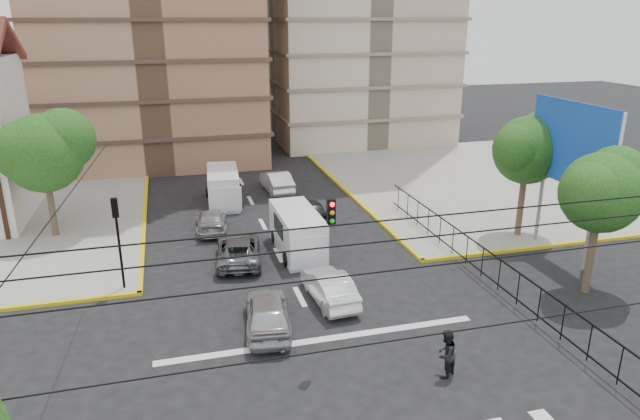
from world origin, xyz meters
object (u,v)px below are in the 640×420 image
object	(u,v)px
traffic_light_nw	(117,228)
car_silver_front_left	(267,312)
van_right_lane	(299,234)
van_left_lane	(224,188)
pedestrian_crosswalk	(446,354)
car_white_front_right	(329,287)

from	to	relation	value
traffic_light_nw	car_silver_front_left	distance (m)	8.19
van_right_lane	car_silver_front_left	size ratio (longest dim) A/B	1.17
van_left_lane	pedestrian_crosswalk	size ratio (longest dim) A/B	2.91
pedestrian_crosswalk	traffic_light_nw	bearing A→B (deg)	-75.62
traffic_light_nw	van_left_lane	distance (m)	13.43
van_right_lane	car_silver_front_left	world-z (taller)	van_right_lane
traffic_light_nw	van_left_lane	xyz separation A→B (m)	(5.95, 11.87, -1.98)
traffic_light_nw	van_right_lane	xyz separation A→B (m)	(8.89, 2.06, -1.97)
van_right_lane	car_white_front_right	size ratio (longest dim) A/B	1.23
car_white_front_right	pedestrian_crosswalk	world-z (taller)	pedestrian_crosswalk
pedestrian_crosswalk	van_left_lane	bearing A→B (deg)	-110.19
van_right_lane	car_white_front_right	bearing A→B (deg)	-89.81
van_right_lane	pedestrian_crosswalk	size ratio (longest dim) A/B	2.88
traffic_light_nw	pedestrian_crosswalk	size ratio (longest dim) A/B	2.42
van_left_lane	car_silver_front_left	xyz separation A→B (m)	(-0.07, -17.07, -0.36)
van_right_lane	van_left_lane	xyz separation A→B (m)	(-2.94, 9.81, -0.01)
van_right_lane	pedestrian_crosswalk	xyz separation A→B (m)	(2.50, -12.14, -0.23)
van_right_lane	car_white_front_right	xyz separation A→B (m)	(0.11, -5.60, -0.44)
van_right_lane	pedestrian_crosswalk	distance (m)	12.40
car_silver_front_left	car_white_front_right	distance (m)	3.53
van_right_lane	car_white_front_right	distance (m)	5.62
van_left_lane	car_white_front_right	xyz separation A→B (m)	(3.05, -15.41, -0.43)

